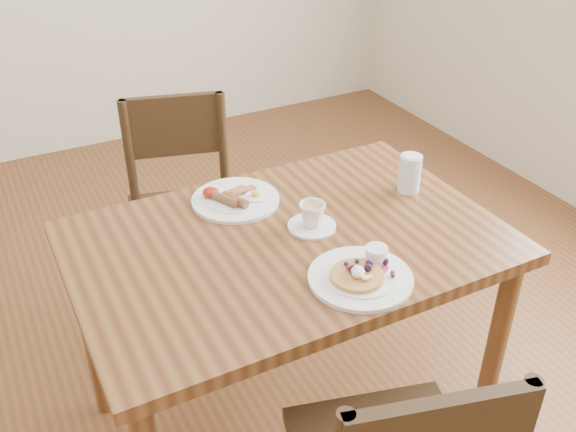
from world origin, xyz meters
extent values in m
plane|color=#583919|center=(0.00, 0.00, 0.00)|extent=(5.00, 5.00, 0.00)
cube|color=brown|center=(0.00, 0.00, 0.73)|extent=(1.20, 0.80, 0.04)
cylinder|color=brown|center=(0.54, -0.34, 0.35)|extent=(0.06, 0.06, 0.71)
cylinder|color=brown|center=(0.54, 0.34, 0.35)|extent=(0.06, 0.06, 0.71)
cylinder|color=brown|center=(-0.54, 0.34, 0.35)|extent=(0.06, 0.06, 0.71)
cube|color=#311F11|center=(-0.09, 0.68, 0.45)|extent=(0.51, 0.51, 0.04)
cylinder|color=#311F11|center=(-0.31, 0.55, 0.21)|extent=(0.04, 0.04, 0.43)
cylinder|color=#311F11|center=(0.04, 0.46, 0.21)|extent=(0.04, 0.04, 0.43)
cylinder|color=#311F11|center=(-0.21, 0.90, 0.21)|extent=(0.04, 0.04, 0.43)
cylinder|color=#311F11|center=(0.13, 0.80, 0.21)|extent=(0.04, 0.04, 0.43)
cylinder|color=#311F11|center=(0.13, 0.80, 0.67)|extent=(0.04, 0.04, 0.43)
cylinder|color=#311F11|center=(-0.21, 0.90, 0.67)|extent=(0.04, 0.04, 0.43)
cube|color=#311F11|center=(-0.04, 0.86, 0.76)|extent=(0.37, 0.13, 0.24)
cylinder|color=white|center=(0.07, -0.26, 0.76)|extent=(0.27, 0.27, 0.01)
cylinder|color=white|center=(0.07, -0.26, 0.76)|extent=(0.19, 0.19, 0.01)
cylinder|color=#B22D59|center=(0.12, -0.25, 0.77)|extent=(0.07, 0.07, 0.00)
cylinder|color=#C68C47|center=(0.06, -0.27, 0.77)|extent=(0.14, 0.14, 0.01)
ellipsoid|color=white|center=(0.05, -0.27, 0.79)|extent=(0.03, 0.03, 0.02)
ellipsoid|color=white|center=(0.07, -0.30, 0.79)|extent=(0.02, 0.02, 0.01)
cylinder|color=white|center=(0.14, -0.23, 0.79)|extent=(0.06, 0.06, 0.04)
cylinder|color=#591E07|center=(0.14, -0.23, 0.80)|extent=(0.05, 0.05, 0.00)
sphere|color=black|center=(0.09, -0.25, 0.79)|extent=(0.02, 0.02, 0.02)
sphere|color=#1E234C|center=(0.09, -0.23, 0.78)|extent=(0.01, 0.01, 0.01)
sphere|color=#1E234C|center=(0.06, -0.21, 0.78)|extent=(0.01, 0.01, 0.01)
sphere|color=#B21938|center=(0.05, -0.24, 0.79)|extent=(0.02, 0.02, 0.02)
sphere|color=black|center=(0.04, -0.26, 0.79)|extent=(0.02, 0.02, 0.02)
sphere|color=#1E234C|center=(0.06, -0.29, 0.78)|extent=(0.01, 0.01, 0.01)
sphere|color=black|center=(0.08, -0.27, 0.79)|extent=(0.02, 0.02, 0.02)
sphere|color=#1E234C|center=(0.14, -0.31, 0.77)|extent=(0.01, 0.01, 0.01)
sphere|color=#B21938|center=(0.15, -0.27, 0.77)|extent=(0.01, 0.01, 0.01)
sphere|color=black|center=(0.15, -0.23, 0.78)|extent=(0.02, 0.02, 0.02)
cylinder|color=white|center=(-0.05, 0.25, 0.76)|extent=(0.27, 0.27, 0.01)
cylinder|color=white|center=(-0.05, 0.25, 0.76)|extent=(0.19, 0.19, 0.01)
cylinder|color=brown|center=(-0.09, 0.23, 0.78)|extent=(0.06, 0.10, 0.03)
cylinder|color=brown|center=(-0.07, 0.21, 0.78)|extent=(0.06, 0.10, 0.03)
cube|color=maroon|center=(-0.04, 0.28, 0.77)|extent=(0.08, 0.04, 0.01)
cube|color=maroon|center=(-0.02, 0.26, 0.77)|extent=(0.08, 0.03, 0.01)
cylinder|color=white|center=(0.00, 0.22, 0.77)|extent=(0.07, 0.07, 0.00)
ellipsoid|color=yellow|center=(0.00, 0.22, 0.78)|extent=(0.03, 0.03, 0.01)
ellipsoid|color=#A5190F|center=(-0.12, 0.29, 0.78)|extent=(0.05, 0.05, 0.03)
cylinder|color=white|center=(0.08, 0.01, 0.75)|extent=(0.14, 0.14, 0.01)
imported|color=white|center=(0.08, 0.01, 0.79)|extent=(0.08, 0.08, 0.07)
cylinder|color=tan|center=(0.08, 0.01, 0.82)|extent=(0.07, 0.07, 0.00)
cylinder|color=silver|center=(0.46, 0.06, 0.81)|extent=(0.07, 0.07, 0.12)
camera|label=1|loc=(-0.70, -1.33, 1.76)|focal=40.00mm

